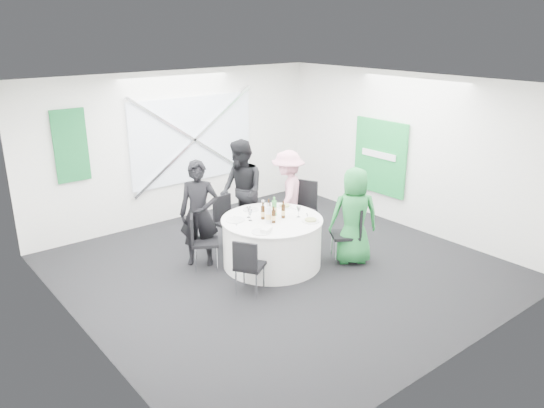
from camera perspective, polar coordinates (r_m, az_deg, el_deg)
floor at (r=8.26m, az=0.88°, el=-6.93°), size 6.00×6.00×0.00m
ceiling at (r=7.47m, az=0.99°, el=12.77°), size 6.00×6.00×0.00m
wall_back at (r=10.16m, az=-10.01°, el=6.13°), size 6.00×0.00×6.00m
wall_front at (r=5.90m, az=19.95°, el=-4.17°), size 6.00×0.00×6.00m
wall_left at (r=6.36m, az=-20.35°, el=-2.54°), size 0.00×6.00×6.00m
wall_right at (r=9.88m, az=14.49°, el=5.45°), size 0.00×6.00×6.00m
window_panel at (r=10.25m, az=-8.46°, el=6.89°), size 2.60×0.03×1.60m
window_brace_a at (r=10.22m, az=-8.35°, el=6.86°), size 2.63×0.05×1.84m
window_brace_b at (r=10.22m, az=-8.35°, el=6.86°), size 2.63×0.05×1.84m
green_banner at (r=9.28m, az=-20.83°, el=5.87°), size 0.55×0.04×1.20m
green_sign at (r=10.24m, az=11.53°, el=4.98°), size 0.05×1.20×1.40m
banquet_table at (r=8.24m, az=0.00°, el=-4.08°), size 1.56×1.56×0.76m
chair_back at (r=8.90m, az=-4.91°, el=-1.47°), size 0.44×0.45×0.87m
chair_back_left at (r=8.14m, az=-7.76°, el=-3.58°), size 0.55×0.55×0.87m
chair_back_right at (r=9.20m, az=3.28°, el=-0.12°), size 0.62×0.62×1.02m
chair_front_right at (r=8.39m, az=8.43°, el=-2.75°), size 0.57×0.57×0.91m
chair_front_left at (r=7.32m, az=-2.61°, el=-6.37°), size 0.52×0.51×0.82m
person_man_back_left at (r=8.19m, az=-7.85°, el=-1.03°), size 0.72×0.70×1.66m
person_man_back at (r=9.03m, az=-3.32°, el=1.37°), size 0.63×0.93×1.76m
person_woman_pink at (r=9.21m, az=1.71°, el=1.05°), size 1.08×0.98×1.55m
person_woman_green at (r=8.29m, az=8.81°, el=-1.30°), size 0.89×0.83×1.53m
plate_back at (r=8.48m, az=-2.30°, el=-0.60°), size 0.25×0.25×0.01m
plate_back_left at (r=8.05m, az=-3.96°, el=-1.73°), size 0.29×0.29×0.01m
plate_back_right at (r=8.61m, az=1.35°, el=-0.23°), size 0.25×0.25×0.04m
plate_front_right at (r=8.01m, az=4.18°, el=-1.78°), size 0.26×0.26×0.04m
plate_front_left at (r=7.58m, az=-1.19°, el=-3.02°), size 0.28×0.28×0.01m
napkin at (r=7.58m, az=-0.62°, el=-2.77°), size 0.20×0.18×0.05m
beer_bottle_a at (r=8.05m, az=-0.99°, el=-0.94°), size 0.06×0.06×0.27m
beer_bottle_b at (r=8.17m, az=-0.35°, el=-0.61°), size 0.06×0.06×0.28m
beer_bottle_c at (r=8.10m, az=1.22°, el=-0.81°), size 0.06×0.06×0.27m
beer_bottle_d at (r=7.91m, az=0.18°, el=-1.36°), size 0.06×0.06×0.26m
green_water_bottle at (r=8.21m, az=0.24°, el=-0.45°), size 0.08×0.08×0.30m
clear_water_bottle at (r=7.90m, az=-0.40°, el=-1.20°), size 0.08×0.08×0.31m
wine_glass_a at (r=8.00m, az=-2.37°, el=-0.94°), size 0.07×0.07×0.17m
wine_glass_b at (r=8.12m, az=-2.53°, el=-0.62°), size 0.07×0.07×0.17m
wine_glass_c at (r=8.42m, az=-0.95°, el=0.10°), size 0.07×0.07×0.17m
wine_glass_d at (r=8.15m, az=2.88°, el=-0.57°), size 0.07×0.07×0.17m
fork_a at (r=7.95m, az=3.96°, el=-2.02°), size 0.11×0.13×0.01m
knife_a at (r=8.28m, az=3.80°, el=-1.16°), size 0.10×0.13×0.01m
fork_b at (r=8.15m, az=-4.04°, el=-1.49°), size 0.08×0.14×0.01m
knife_b at (r=7.91m, az=-3.86°, el=-2.14°), size 0.10×0.13×0.01m
fork_c at (r=8.50m, az=2.63°, el=-0.59°), size 0.08×0.14×0.01m
knife_c at (r=8.64m, az=-0.11°, el=-0.25°), size 0.10×0.13×0.01m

